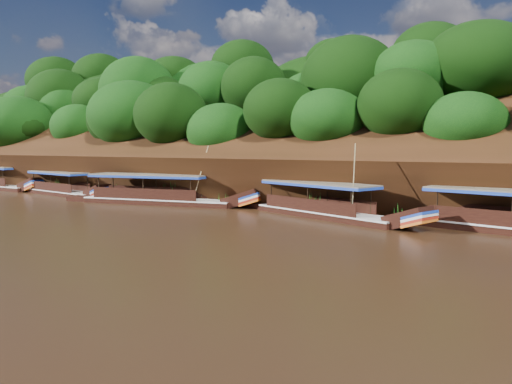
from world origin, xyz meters
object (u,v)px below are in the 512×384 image
Objects in this scene: boat_2 at (167,198)px; boat_4 at (1,184)px; boat_1 at (333,211)px; boat_3 at (67,190)px.

boat_4 is (-24.80, 1.10, 0.01)m from boat_2.
boat_2 is (-14.44, 0.32, 0.03)m from boat_1.
boat_2 is at bearing 6.96° from boat_3.
boat_1 is at bearing 0.19° from boat_4.
boat_4 is at bearing -174.47° from boat_3.
boat_1 reaches higher than boat_2.
boat_1 is 1.04× the size of boat_3.
boat_2 is 1.10× the size of boat_4.
boat_2 is at bearing -162.33° from boat_1.
boat_3 is 11.92m from boat_4.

